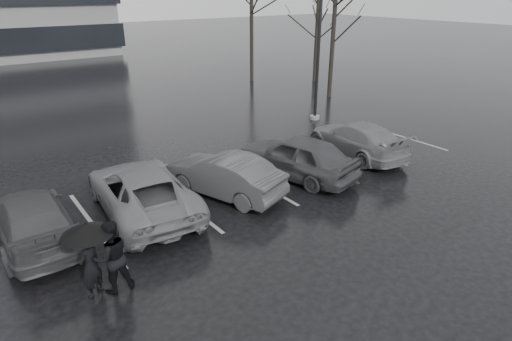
{
  "coord_description": "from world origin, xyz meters",
  "views": [
    {
      "loc": [
        -7.55,
        -8.84,
        6.32
      ],
      "look_at": [
        -0.33,
        1.0,
        1.1
      ],
      "focal_mm": 30.0,
      "sensor_mm": 36.0,
      "label": 1
    }
  ],
  "objects": [
    {
      "name": "tree_east",
      "position": [
        12.0,
        10.0,
        4.0
      ],
      "size": [
        0.26,
        0.26,
        8.0
      ],
      "primitive_type": "cylinder",
      "color": "black",
      "rests_on": "ground"
    },
    {
      "name": "car_west_c",
      "position": [
        -6.48,
        2.72,
        0.65
      ],
      "size": [
        1.87,
        4.51,
        1.3
      ],
      "primitive_type": "imported",
      "rotation": [
        0.0,
        0.0,
        3.13
      ],
      "color": "black",
      "rests_on": "ground"
    },
    {
      "name": "car_main",
      "position": [
        2.07,
        1.81,
        0.77
      ],
      "size": [
        2.8,
        4.82,
        1.54
      ],
      "primitive_type": "imported",
      "rotation": [
        0.0,
        0.0,
        3.37
      ],
      "color": "black",
      "rests_on": "ground"
    },
    {
      "name": "car_west_b",
      "position": [
        -3.48,
        2.54,
        0.73
      ],
      "size": [
        2.91,
        5.43,
        1.45
      ],
      "primitive_type": "imported",
      "rotation": [
        0.0,
        0.0,
        3.04
      ],
      "color": "#505053",
      "rests_on": "ground"
    },
    {
      "name": "stall_stripes",
      "position": [
        -0.8,
        2.5,
        0.0
      ],
      "size": [
        19.72,
        5.0,
        0.0
      ],
      "color": "gray",
      "rests_on": "ground"
    },
    {
      "name": "car_west_a",
      "position": [
        -0.84,
        2.1,
        0.69
      ],
      "size": [
        2.77,
        4.44,
        1.38
      ],
      "primitive_type": "imported",
      "rotation": [
        0.0,
        0.0,
        3.48
      ],
      "color": "#29282B",
      "rests_on": "ground"
    },
    {
      "name": "ground",
      "position": [
        0.0,
        0.0,
        0.0
      ],
      "size": [
        160.0,
        160.0,
        0.0
      ],
      "primitive_type": "plane",
      "color": "black",
      "rests_on": "ground"
    },
    {
      "name": "tree_north",
      "position": [
        11.0,
        17.0,
        4.25
      ],
      "size": [
        0.26,
        0.26,
        8.5
      ],
      "primitive_type": "cylinder",
      "color": "black",
      "rests_on": "ground"
    },
    {
      "name": "lamp_post",
      "position": [
        7.71,
        6.79,
        4.04
      ],
      "size": [
        0.48,
        0.48,
        8.83
      ],
      "rotation": [
        0.0,
        0.0,
        -0.12
      ],
      "color": "gray",
      "rests_on": "ground"
    },
    {
      "name": "tree_ne",
      "position": [
        14.5,
        14.0,
        3.5
      ],
      "size": [
        0.26,
        0.26,
        7.0
      ],
      "primitive_type": "cylinder",
      "color": "black",
      "rests_on": "ground"
    },
    {
      "name": "umbrella",
      "position": [
        -5.83,
        -0.5,
        1.68
      ],
      "size": [
        1.09,
        1.09,
        1.84
      ],
      "color": "black",
      "rests_on": "ground"
    },
    {
      "name": "pedestrian_left",
      "position": [
        -5.89,
        -0.5,
        0.76
      ],
      "size": [
        0.66,
        0.59,
        1.51
      ],
      "primitive_type": "imported",
      "rotation": [
        0.0,
        0.0,
        3.67
      ],
      "color": "black",
      "rests_on": "ground"
    },
    {
      "name": "pedestrian_right",
      "position": [
        -5.45,
        -0.6,
        0.87
      ],
      "size": [
        0.87,
        0.68,
        1.75
      ],
      "primitive_type": "imported",
      "rotation": [
        0.0,
        0.0,
        3.12
      ],
      "color": "black",
      "rests_on": "ground"
    },
    {
      "name": "car_east",
      "position": [
        5.49,
        2.03,
        0.67
      ],
      "size": [
        2.38,
        4.82,
        1.35
      ],
      "primitive_type": "imported",
      "rotation": [
        0.0,
        0.0,
        3.03
      ],
      "color": "#505053",
      "rests_on": "ground"
    }
  ]
}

